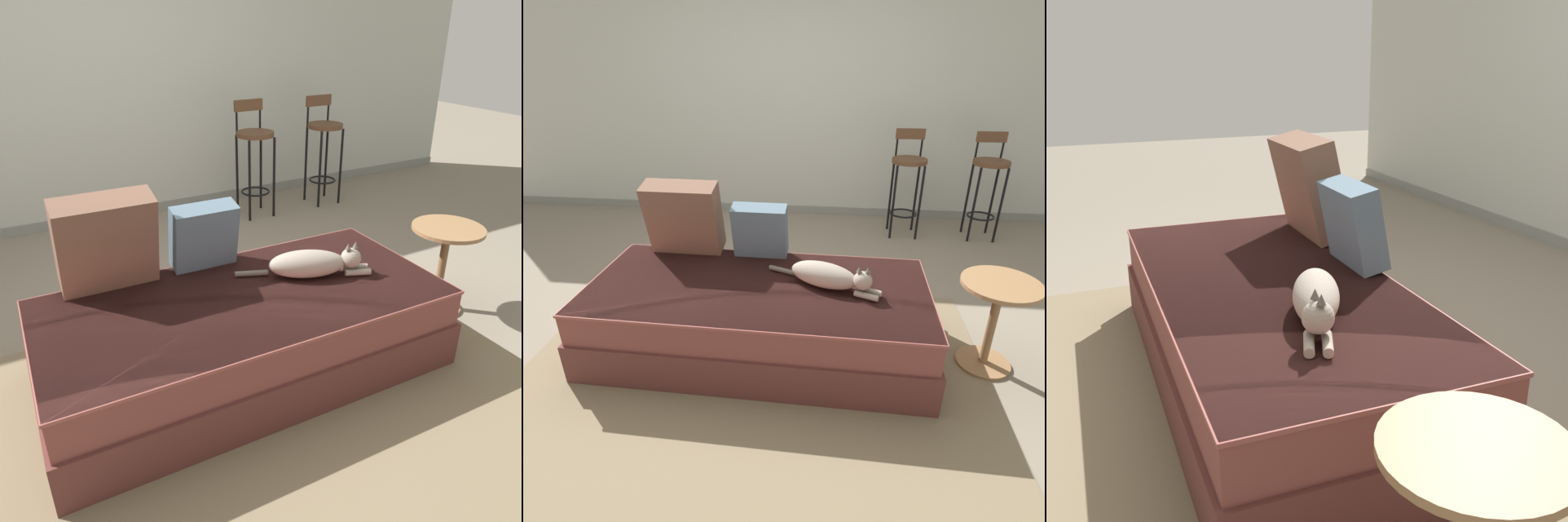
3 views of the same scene
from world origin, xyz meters
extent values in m
plane|color=slate|center=(0.00, 0.00, 0.00)|extent=(16.00, 16.00, 0.00)
cube|color=#75664C|center=(0.00, -0.70, 0.00)|extent=(2.79, 2.10, 0.01)
cube|color=brown|center=(0.00, -0.40, 0.13)|extent=(2.11, 1.04, 0.25)
cube|color=brown|center=(0.00, -0.40, 0.35)|extent=(2.07, 1.00, 0.20)
cube|color=brown|center=(0.00, -0.40, 0.45)|extent=(2.08, 1.01, 0.02)
cube|color=brown|center=(-0.57, 0.01, 0.72)|extent=(0.50, 0.29, 0.52)
cube|color=#4C6070|center=(-0.04, 0.00, 0.65)|extent=(0.37, 0.21, 0.38)
ellipsoid|color=gray|center=(0.40, -0.37, 0.53)|extent=(0.45, 0.31, 0.15)
sphere|color=gray|center=(0.62, -0.46, 0.55)|extent=(0.11, 0.11, 0.11)
cone|color=#544C44|center=(0.60, -0.46, 0.63)|extent=(0.03, 0.03, 0.04)
cone|color=#544C44|center=(0.65, -0.46, 0.63)|extent=(0.03, 0.03, 0.04)
cylinder|color=gray|center=(0.65, -0.50, 0.48)|extent=(0.14, 0.09, 0.04)
cylinder|color=gray|center=(0.67, -0.45, 0.48)|extent=(0.14, 0.09, 0.04)
cylinder|color=#544C44|center=(0.13, -0.23, 0.48)|extent=(0.18, 0.10, 0.03)
cylinder|color=olive|center=(1.40, -0.43, 0.56)|extent=(0.44, 0.44, 0.02)
camera|label=1|loc=(-1.01, -2.41, 1.75)|focal=35.00mm
camera|label=2|loc=(0.41, -2.69, 1.75)|focal=30.00mm
camera|label=3|loc=(2.27, -1.19, 1.36)|focal=42.00mm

